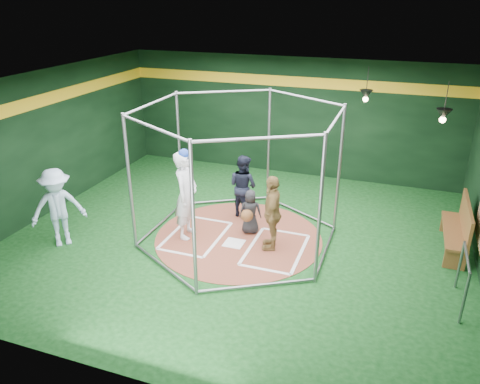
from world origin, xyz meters
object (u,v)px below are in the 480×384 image
(visitor_leopard, at_px, (272,213))
(umpire, at_px, (243,186))
(batter_figure, at_px, (186,194))
(dugout_bench, at_px, (460,227))

(visitor_leopard, bearing_deg, umpire, -152.57)
(batter_figure, bearing_deg, umpire, 59.45)
(visitor_leopard, height_order, dugout_bench, visitor_leopard)
(batter_figure, distance_m, dugout_bench, 5.96)
(visitor_leopard, relative_size, umpire, 1.06)
(batter_figure, xyz_separation_m, umpire, (0.85, 1.43, -0.24))
(batter_figure, xyz_separation_m, visitor_leopard, (1.96, 0.13, -0.19))
(batter_figure, relative_size, dugout_bench, 1.11)
(umpire, bearing_deg, batter_figure, 81.26)
(visitor_leopard, xyz_separation_m, dugout_bench, (3.81, 1.27, -0.29))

